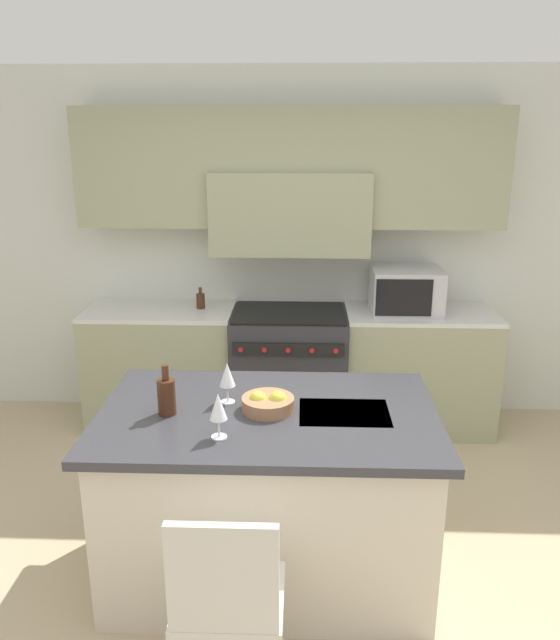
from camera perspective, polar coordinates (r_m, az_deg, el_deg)
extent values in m
plane|color=tan|center=(3.39, -0.05, -24.37)|extent=(10.00, 10.00, 0.00)
cube|color=silver|center=(4.95, 0.98, 6.66)|extent=(10.00, 0.06, 2.70)
cube|color=gray|center=(4.67, 0.96, 13.77)|extent=(3.10, 0.34, 0.85)
cube|color=gray|center=(4.67, 0.94, 9.76)|extent=(1.17, 0.40, 0.60)
cube|color=gray|center=(4.99, -10.66, -4.30)|extent=(1.12, 0.62, 0.90)
cube|color=silver|center=(4.84, -10.96, 0.84)|extent=(1.12, 0.62, 0.03)
cube|color=gray|center=(4.95, 12.44, -4.59)|extent=(1.12, 0.62, 0.90)
cube|color=silver|center=(4.80, 12.79, 0.59)|extent=(1.12, 0.62, 0.03)
cube|color=#2D2D33|center=(4.85, 0.84, -4.58)|extent=(0.87, 0.66, 0.91)
cube|color=black|center=(4.70, 0.86, 0.66)|extent=(0.83, 0.61, 0.01)
cube|color=black|center=(4.43, 0.75, -2.71)|extent=(0.80, 0.02, 0.09)
cylinder|color=#B21E1E|center=(4.44, -3.62, -2.70)|extent=(0.04, 0.02, 0.04)
cylinder|color=#B21E1E|center=(4.42, -1.44, -2.73)|extent=(0.04, 0.02, 0.04)
cylinder|color=#B21E1E|center=(4.41, 0.74, -2.76)|extent=(0.04, 0.02, 0.04)
cylinder|color=#B21E1E|center=(4.41, 2.94, -2.79)|extent=(0.04, 0.02, 0.04)
cylinder|color=#B21E1E|center=(4.42, 5.13, -2.81)|extent=(0.04, 0.02, 0.04)
cube|color=#B7B7BC|center=(4.73, 11.42, 2.68)|extent=(0.51, 0.43, 0.33)
cube|color=black|center=(4.51, 11.27, 2.00)|extent=(0.40, 0.01, 0.27)
cube|color=beige|center=(3.33, -1.07, -15.82)|extent=(1.57, 0.96, 0.87)
cube|color=#333338|center=(3.11, -1.11, -8.69)|extent=(1.67, 1.05, 0.04)
cube|color=#2D2D30|center=(3.10, 5.90, -8.49)|extent=(0.44, 0.32, 0.01)
cylinder|color=#B2B2B7|center=(3.27, 5.70, -6.99)|extent=(0.02, 0.02, 0.00)
cube|color=beige|center=(2.67, -4.60, -24.03)|extent=(0.42, 0.40, 0.04)
cube|color=beige|center=(2.37, -5.28, -22.50)|extent=(0.40, 0.04, 0.44)
cylinder|color=beige|center=(2.98, -7.83, -25.40)|extent=(0.04, 0.04, 0.48)
cylinder|color=beige|center=(2.95, -0.23, -25.78)|extent=(0.04, 0.04, 0.48)
cylinder|color=#422314|center=(3.08, -10.33, -6.94)|extent=(0.09, 0.09, 0.18)
cylinder|color=#422314|center=(3.03, -10.46, -4.75)|extent=(0.03, 0.03, 0.08)
cylinder|color=white|center=(2.86, -5.58, -10.59)|extent=(0.07, 0.07, 0.01)
cylinder|color=white|center=(2.84, -5.61, -9.77)|extent=(0.01, 0.01, 0.09)
cone|color=white|center=(2.80, -5.67, -7.86)|extent=(0.08, 0.08, 0.12)
cylinder|color=white|center=(3.20, -4.78, -7.47)|extent=(0.07, 0.07, 0.01)
cylinder|color=white|center=(3.18, -4.80, -6.71)|extent=(0.01, 0.01, 0.09)
cone|color=white|center=(3.14, -4.85, -4.97)|extent=(0.08, 0.08, 0.12)
cylinder|color=#996B47|center=(3.09, -1.11, -7.67)|extent=(0.26, 0.26, 0.07)
sphere|color=gold|center=(3.09, -2.03, -7.28)|extent=(0.09, 0.09, 0.09)
sphere|color=gold|center=(3.08, -0.19, -7.32)|extent=(0.09, 0.09, 0.09)
cylinder|color=#422314|center=(4.79, -7.27, 1.73)|extent=(0.07, 0.07, 0.11)
cylinder|color=#422314|center=(4.77, -7.31, 2.67)|extent=(0.03, 0.03, 0.05)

